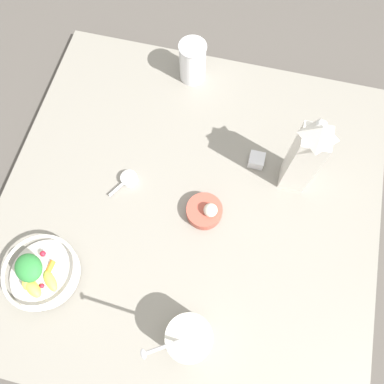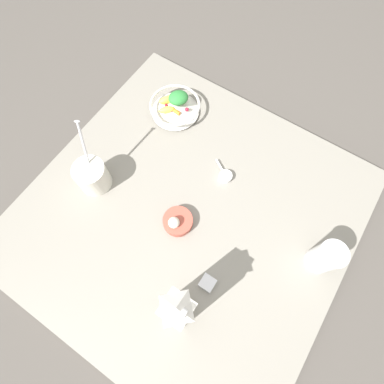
{
  "view_description": "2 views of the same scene",
  "coord_description": "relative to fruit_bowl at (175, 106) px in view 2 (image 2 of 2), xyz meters",
  "views": [
    {
      "loc": [
        -0.09,
        0.33,
        1.05
      ],
      "look_at": [
        -0.0,
        -0.03,
        0.08
      ],
      "focal_mm": 35.0,
      "sensor_mm": 36.0,
      "label": 1
    },
    {
      "loc": [
        -0.26,
        -0.19,
        1.03
      ],
      "look_at": [
        0.04,
        0.01,
        0.13
      ],
      "focal_mm": 28.0,
      "sensor_mm": 36.0,
      "label": 2
    }
  ],
  "objects": [
    {
      "name": "garlic_bowl",
      "position": [
        -0.38,
        -0.27,
        -0.02
      ],
      "size": [
        0.1,
        0.1,
        0.07
      ],
      "color": "#B24C3D",
      "rests_on": "countertop"
    },
    {
      "name": "spice_jar",
      "position": [
        -0.49,
        -0.46,
        -0.02
      ],
      "size": [
        0.04,
        0.04,
        0.03
      ],
      "color": "silver",
      "rests_on": "countertop"
    },
    {
      "name": "measuring_scoop",
      "position": [
        -0.14,
        -0.31,
        -0.03
      ],
      "size": [
        0.07,
        0.09,
        0.02
      ],
      "color": "white",
      "rests_on": "countertop"
    },
    {
      "name": "milk_carton",
      "position": [
        -0.6,
        -0.43,
        0.11
      ],
      "size": [
        0.07,
        0.07,
        0.29
      ],
      "color": "silver",
      "rests_on": "countertop"
    },
    {
      "name": "fruit_bowl",
      "position": [
        0.0,
        0.0,
        0.0
      ],
      "size": [
        0.2,
        0.2,
        0.09
      ],
      "color": "silver",
      "rests_on": "countertop"
    },
    {
      "name": "ground_plane",
      "position": [
        -0.33,
        -0.28,
        -0.07
      ],
      "size": [
        6.0,
        6.0,
        0.0
      ],
      "primitive_type": "plane",
      "color": "#4C4742"
    },
    {
      "name": "drinking_cup",
      "position": [
        -0.23,
        -0.72,
        0.04
      ],
      "size": [
        0.09,
        0.09,
        0.14
      ],
      "color": "white",
      "rests_on": "countertop"
    },
    {
      "name": "countertop",
      "position": [
        -0.33,
        -0.28,
        -0.05
      ],
      "size": [
        1.07,
        1.07,
        0.04
      ],
      "color": "gray",
      "rests_on": "ground_plane"
    },
    {
      "name": "yogurt_tub",
      "position": [
        -0.41,
        0.06,
        0.02
      ],
      "size": [
        0.14,
        0.11,
        0.25
      ],
      "color": "silver",
      "rests_on": "countertop"
    }
  ]
}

